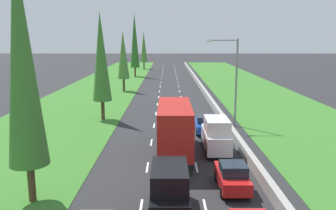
{
  "coord_description": "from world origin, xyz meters",
  "views": [
    {
      "loc": [
        -0.28,
        -2.37,
        9.03
      ],
      "look_at": [
        -0.13,
        40.12,
        0.84
      ],
      "focal_mm": 37.06,
      "sensor_mm": 36.0,
      "label": 1
    }
  ],
  "objects_px": {
    "black_van_centre_lane": "(168,191)",
    "red_box_truck_centre_lane": "(173,128)",
    "street_light_mast": "(232,76)",
    "poplar_tree_fourth": "(133,40)",
    "poplar_tree_second": "(100,57)",
    "poplar_tree_fifth": "(143,47)",
    "red_hatchback_right_lane": "(231,176)",
    "white_van_right_lane": "(215,135)",
    "poplar_tree_third": "(122,55)",
    "blue_sedan_right_lane": "(203,124)",
    "poplar_tree_nearest": "(20,58)"
  },
  "relations": [
    {
      "from": "poplar_tree_second",
      "to": "poplar_tree_fifth",
      "type": "bearing_deg",
      "value": 89.85
    },
    {
      "from": "poplar_tree_nearest",
      "to": "poplar_tree_second",
      "type": "height_order",
      "value": "poplar_tree_nearest"
    },
    {
      "from": "poplar_tree_third",
      "to": "poplar_tree_fourth",
      "type": "relative_size",
      "value": 0.69
    },
    {
      "from": "black_van_centre_lane",
      "to": "blue_sedan_right_lane",
      "type": "relative_size",
      "value": 1.09
    },
    {
      "from": "poplar_tree_nearest",
      "to": "poplar_tree_second",
      "type": "xyz_separation_m",
      "value": [
        0.3,
        19.96,
        -1.0
      ]
    },
    {
      "from": "poplar_tree_second",
      "to": "red_box_truck_centre_lane",
      "type": "bearing_deg",
      "value": -57.15
    },
    {
      "from": "black_van_centre_lane",
      "to": "poplar_tree_second",
      "type": "distance_m",
      "value": 23.61
    },
    {
      "from": "red_hatchback_right_lane",
      "to": "street_light_mast",
      "type": "bearing_deg",
      "value": 79.92
    },
    {
      "from": "blue_sedan_right_lane",
      "to": "street_light_mast",
      "type": "xyz_separation_m",
      "value": [
        3.07,
        2.36,
        4.42
      ]
    },
    {
      "from": "blue_sedan_right_lane",
      "to": "poplar_tree_fourth",
      "type": "distance_m",
      "value": 51.89
    },
    {
      "from": "white_van_right_lane",
      "to": "poplar_tree_fifth",
      "type": "xyz_separation_m",
      "value": [
        -11.02,
        76.68,
        5.13
      ]
    },
    {
      "from": "poplar_tree_nearest",
      "to": "blue_sedan_right_lane",
      "type": "bearing_deg",
      "value": 52.7
    },
    {
      "from": "white_van_right_lane",
      "to": "black_van_centre_lane",
      "type": "xyz_separation_m",
      "value": [
        -3.78,
        -10.39,
        0.0
      ]
    },
    {
      "from": "red_hatchback_right_lane",
      "to": "blue_sedan_right_lane",
      "type": "height_order",
      "value": "red_hatchback_right_lane"
    },
    {
      "from": "street_light_mast",
      "to": "poplar_tree_fourth",
      "type": "bearing_deg",
      "value": 106.93
    },
    {
      "from": "red_hatchback_right_lane",
      "to": "poplar_tree_nearest",
      "type": "bearing_deg",
      "value": -172.25
    },
    {
      "from": "blue_sedan_right_lane",
      "to": "street_light_mast",
      "type": "relative_size",
      "value": 0.5
    },
    {
      "from": "blue_sedan_right_lane",
      "to": "poplar_tree_nearest",
      "type": "bearing_deg",
      "value": -127.3
    },
    {
      "from": "black_van_centre_lane",
      "to": "poplar_tree_third",
      "type": "bearing_deg",
      "value": 100.16
    },
    {
      "from": "blue_sedan_right_lane",
      "to": "red_box_truck_centre_lane",
      "type": "bearing_deg",
      "value": -114.16
    },
    {
      "from": "black_van_centre_lane",
      "to": "poplar_tree_fourth",
      "type": "bearing_deg",
      "value": 96.81
    },
    {
      "from": "red_hatchback_right_lane",
      "to": "street_light_mast",
      "type": "height_order",
      "value": "street_light_mast"
    },
    {
      "from": "white_van_right_lane",
      "to": "blue_sedan_right_lane",
      "type": "relative_size",
      "value": 1.09
    },
    {
      "from": "blue_sedan_right_lane",
      "to": "street_light_mast",
      "type": "bearing_deg",
      "value": 37.59
    },
    {
      "from": "blue_sedan_right_lane",
      "to": "poplar_tree_third",
      "type": "bearing_deg",
      "value": 112.81
    },
    {
      "from": "red_box_truck_centre_lane",
      "to": "poplar_tree_third",
      "type": "xyz_separation_m",
      "value": [
        -8.15,
        33.57,
        4.03
      ]
    },
    {
      "from": "poplar_tree_third",
      "to": "street_light_mast",
      "type": "xyz_separation_m",
      "value": [
        14.3,
        -24.34,
        -0.98
      ]
    },
    {
      "from": "black_van_centre_lane",
      "to": "red_box_truck_centre_lane",
      "type": "distance_m",
      "value": 9.62
    },
    {
      "from": "poplar_tree_nearest",
      "to": "poplar_tree_third",
      "type": "bearing_deg",
      "value": 90.04
    },
    {
      "from": "white_van_right_lane",
      "to": "poplar_tree_nearest",
      "type": "distance_m",
      "value": 15.84
    },
    {
      "from": "blue_sedan_right_lane",
      "to": "poplar_tree_fourth",
      "type": "xyz_separation_m",
      "value": [
        -11.44,
        50.02,
        7.73
      ]
    },
    {
      "from": "white_van_right_lane",
      "to": "poplar_tree_nearest",
      "type": "bearing_deg",
      "value": -143.03
    },
    {
      "from": "poplar_tree_third",
      "to": "blue_sedan_right_lane",
      "type": "bearing_deg",
      "value": -67.19
    },
    {
      "from": "red_box_truck_centre_lane",
      "to": "poplar_tree_nearest",
      "type": "distance_m",
      "value": 12.72
    },
    {
      "from": "poplar_tree_third",
      "to": "poplar_tree_fifth",
      "type": "bearing_deg",
      "value": 89.35
    },
    {
      "from": "street_light_mast",
      "to": "poplar_tree_third",
      "type": "bearing_deg",
      "value": 120.43
    },
    {
      "from": "red_hatchback_right_lane",
      "to": "black_van_centre_lane",
      "type": "relative_size",
      "value": 0.8
    },
    {
      "from": "poplar_tree_nearest",
      "to": "street_light_mast",
      "type": "height_order",
      "value": "poplar_tree_nearest"
    },
    {
      "from": "black_van_centre_lane",
      "to": "street_light_mast",
      "type": "height_order",
      "value": "street_light_mast"
    },
    {
      "from": "red_box_truck_centre_lane",
      "to": "poplar_tree_nearest",
      "type": "relative_size",
      "value": 0.67
    },
    {
      "from": "poplar_tree_fourth",
      "to": "street_light_mast",
      "type": "height_order",
      "value": "poplar_tree_fourth"
    },
    {
      "from": "street_light_mast",
      "to": "black_van_centre_lane",
      "type": "bearing_deg",
      "value": -109.24
    },
    {
      "from": "poplar_tree_fourth",
      "to": "poplar_tree_nearest",
      "type": "bearing_deg",
      "value": -89.79
    },
    {
      "from": "white_van_right_lane",
      "to": "poplar_tree_second",
      "type": "relative_size",
      "value": 0.41
    },
    {
      "from": "poplar_tree_second",
      "to": "white_van_right_lane",
      "type": "bearing_deg",
      "value": -45.3
    },
    {
      "from": "white_van_right_lane",
      "to": "poplar_tree_third",
      "type": "height_order",
      "value": "poplar_tree_third"
    },
    {
      "from": "white_van_right_lane",
      "to": "poplar_tree_fourth",
      "type": "distance_m",
      "value": 57.73
    },
    {
      "from": "red_box_truck_centre_lane",
      "to": "poplar_tree_third",
      "type": "height_order",
      "value": "poplar_tree_third"
    },
    {
      "from": "poplar_tree_nearest",
      "to": "street_light_mast",
      "type": "distance_m",
      "value": 22.42
    },
    {
      "from": "red_box_truck_centre_lane",
      "to": "blue_sedan_right_lane",
      "type": "bearing_deg",
      "value": 65.84
    }
  ]
}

